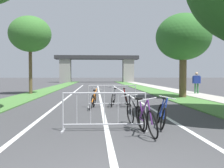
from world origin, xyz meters
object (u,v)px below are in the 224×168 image
Objects in this scene: bicycle_red_1 at (126,98)px; pedestrian_in_red_jacket at (197,81)px; bicycle_blue_2 at (161,115)px; crowd_barrier_second at (112,96)px; bicycle_orange_5 at (93,100)px; bicycle_purple_4 at (145,119)px; bicycle_black_0 at (136,115)px; bicycle_silver_3 at (113,99)px; tree_right_maple_mid at (183,38)px; crowd_barrier_nearest at (104,112)px; tree_left_pine_near at (30,34)px.

bicycle_red_1 is 9.63m from pedestrian_in_red_jacket.
bicycle_blue_2 is at bearing -81.00° from bicycle_red_1.
bicycle_red_1 is 1.01× the size of pedestrian_in_red_jacket.
bicycle_orange_5 is (-0.87, -0.48, -0.14)m from crowd_barrier_second.
bicycle_blue_2 is 0.96× the size of bicycle_purple_4.
bicycle_blue_2 is 4.59m from bicycle_orange_5.
bicycle_black_0 is 4.36m from bicycle_orange_5.
bicycle_blue_2 is 0.96× the size of bicycle_silver_3.
bicycle_blue_2 is (-3.90, -9.24, -3.67)m from tree_right_maple_mid.
bicycle_silver_3 is at bearing -70.12° from bicycle_blue_2.
bicycle_black_0 is 5.07m from bicycle_red_1.
tree_right_maple_mid is at bearing 53.91° from bicycle_black_0.
pedestrian_in_red_jacket reaches higher than bicycle_blue_2.
bicycle_red_1 is 1.06× the size of bicycle_purple_4.
tree_right_maple_mid is 2.43× the size of crowd_barrier_nearest.
bicycle_blue_2 is 5.20m from bicycle_silver_3.
crowd_barrier_second is 1.44× the size of bicycle_blue_2.
crowd_barrier_second is 5.53m from bicycle_purple_4.
tree_left_pine_near is 3.65× the size of bicycle_orange_5.
bicycle_silver_3 reaches higher than bicycle_red_1.
tree_right_maple_mid reaches higher than bicycle_purple_4.
bicycle_silver_3 is 1.37m from bicycle_orange_5.
crowd_barrier_nearest is 4.56m from bicycle_orange_5.
tree_left_pine_near reaches higher than tree_right_maple_mid.
bicycle_blue_2 reaches higher than bicycle_black_0.
pedestrian_in_red_jacket is at bearing 52.19° from bicycle_orange_5.
crowd_barrier_nearest is 1.37× the size of bicycle_silver_3.
bicycle_blue_2 is 0.95× the size of bicycle_orange_5.
bicycle_purple_4 is 14.66m from pedestrian_in_red_jacket.
bicycle_blue_2 is at bearing -112.87° from tree_right_maple_mid.
pedestrian_in_red_jacket is at bearing 51.42° from bicycle_black_0.
bicycle_silver_3 reaches higher than bicycle_orange_5.
bicycle_silver_3 is (0.63, 5.51, -0.15)m from crowd_barrier_nearest.
crowd_barrier_nearest reaches higher than bicycle_orange_5.
crowd_barrier_nearest is at bearing 93.16° from bicycle_silver_3.
tree_right_maple_mid is at bearing -104.70° from bicycle_blue_2.
crowd_barrier_second is at bearing -146.26° from bicycle_red_1.
bicycle_black_0 is 0.99× the size of pedestrian_in_red_jacket.
crowd_barrier_second is 1.38× the size of bicycle_purple_4.
bicycle_red_1 is (1.25, 5.43, -0.14)m from crowd_barrier_nearest.
crowd_barrier_second is at bearing -91.94° from bicycle_purple_4.
crowd_barrier_nearest is 1.00× the size of crowd_barrier_second.
bicycle_blue_2 is at bearing 111.43° from bicycle_silver_3.
bicycle_silver_3 is (6.02, -8.05, -4.38)m from tree_left_pine_near.
pedestrian_in_red_jacket is (7.17, 7.52, 0.55)m from crowd_barrier_second.
crowd_barrier_nearest is 5.55m from bicycle_silver_3.
pedestrian_in_red_jacket is at bearing -4.44° from tree_left_pine_near.
tree_right_maple_mid is 3.15× the size of bicycle_red_1.
bicycle_red_1 is (0.71, 0.41, -0.14)m from crowd_barrier_second.
bicycle_purple_4 is at bearing -25.40° from crowd_barrier_nearest.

